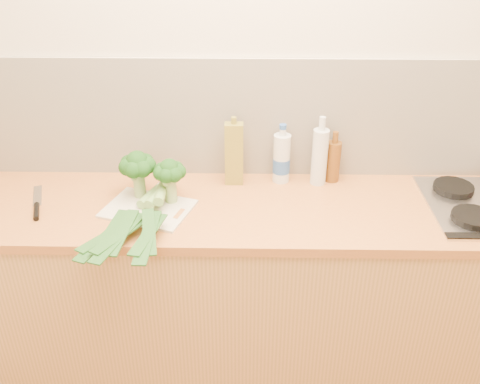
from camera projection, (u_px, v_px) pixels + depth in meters
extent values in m
plane|color=beige|center=(254.00, 90.00, 2.30)|extent=(3.50, 0.00, 3.50)
cube|color=silver|center=(254.00, 119.00, 2.36)|extent=(3.20, 0.02, 0.54)
cube|color=tan|center=(252.00, 292.00, 2.47)|extent=(3.20, 0.60, 0.86)
cube|color=#B47535|center=(253.00, 209.00, 2.25)|extent=(3.20, 0.62, 0.04)
cylinder|color=black|center=(473.00, 217.00, 2.11)|extent=(0.17, 0.17, 0.03)
cylinder|color=black|center=(453.00, 188.00, 2.32)|extent=(0.17, 0.17, 0.03)
cube|color=beige|center=(148.00, 209.00, 2.21)|extent=(0.41, 0.35, 0.01)
cylinder|color=#87A761|center=(140.00, 185.00, 2.26)|extent=(0.05, 0.05, 0.10)
sphere|color=#12390F|center=(137.00, 162.00, 2.21)|extent=(0.10, 0.10, 0.10)
sphere|color=#12390F|center=(148.00, 165.00, 2.21)|extent=(0.07, 0.07, 0.07)
sphere|color=#12390F|center=(145.00, 162.00, 2.24)|extent=(0.07, 0.07, 0.07)
sphere|color=#12390F|center=(137.00, 161.00, 2.25)|extent=(0.07, 0.07, 0.07)
sphere|color=#12390F|center=(129.00, 163.00, 2.23)|extent=(0.07, 0.07, 0.07)
sphere|color=#12390F|center=(127.00, 167.00, 2.20)|extent=(0.07, 0.07, 0.07)
sphere|color=#12390F|center=(133.00, 170.00, 2.18)|extent=(0.07, 0.07, 0.07)
sphere|color=#12390F|center=(142.00, 169.00, 2.19)|extent=(0.07, 0.07, 0.07)
cylinder|color=#87A761|center=(171.00, 190.00, 2.22)|extent=(0.05, 0.05, 0.10)
sphere|color=#12390F|center=(169.00, 169.00, 2.17)|extent=(0.08, 0.08, 0.08)
sphere|color=#12390F|center=(179.00, 172.00, 2.18)|extent=(0.06, 0.06, 0.06)
sphere|color=#12390F|center=(176.00, 168.00, 2.21)|extent=(0.06, 0.06, 0.06)
sphere|color=#12390F|center=(169.00, 167.00, 2.21)|extent=(0.06, 0.06, 0.06)
sphere|color=#12390F|center=(162.00, 170.00, 2.20)|extent=(0.06, 0.06, 0.06)
sphere|color=#12390F|center=(161.00, 173.00, 2.17)|extent=(0.06, 0.06, 0.06)
sphere|color=#12390F|center=(166.00, 176.00, 2.15)|extent=(0.06, 0.06, 0.06)
sphere|color=#12390F|center=(174.00, 175.00, 2.15)|extent=(0.06, 0.06, 0.06)
cylinder|color=white|center=(165.00, 183.00, 2.34)|extent=(0.08, 0.13, 0.04)
cylinder|color=#74A753|center=(150.00, 197.00, 2.24)|extent=(0.09, 0.15, 0.04)
cube|color=#224E1C|center=(109.00, 234.00, 2.00)|extent=(0.19, 0.28, 0.02)
cube|color=#224E1C|center=(106.00, 236.00, 1.98)|extent=(0.17, 0.34, 0.01)
cube|color=#224E1C|center=(111.00, 232.00, 2.00)|extent=(0.09, 0.28, 0.02)
cylinder|color=white|center=(168.00, 184.00, 2.29)|extent=(0.07, 0.12, 0.04)
cylinder|color=#74A753|center=(156.00, 197.00, 2.20)|extent=(0.08, 0.14, 0.04)
cube|color=#224E1C|center=(121.00, 234.00, 1.96)|extent=(0.18, 0.29, 0.02)
cube|color=#224E1C|center=(119.00, 237.00, 1.95)|extent=(0.15, 0.34, 0.01)
cube|color=#224E1C|center=(123.00, 232.00, 1.97)|extent=(0.07, 0.28, 0.02)
cylinder|color=white|center=(166.00, 178.00, 2.30)|extent=(0.04, 0.12, 0.04)
cylinder|color=#74A753|center=(161.00, 193.00, 2.19)|extent=(0.04, 0.15, 0.04)
cube|color=#224E1C|center=(149.00, 234.00, 1.93)|extent=(0.10, 0.30, 0.02)
cube|color=#224E1C|center=(148.00, 236.00, 1.92)|extent=(0.05, 0.34, 0.01)
cube|color=#224E1C|center=(149.00, 231.00, 1.94)|extent=(0.10, 0.28, 0.02)
cube|color=silver|center=(38.00, 196.00, 2.31)|extent=(0.09, 0.18, 0.00)
cylinder|color=black|center=(36.00, 211.00, 2.18)|extent=(0.06, 0.12, 0.02)
cube|color=olive|center=(234.00, 154.00, 2.34)|extent=(0.08, 0.05, 0.29)
cylinder|color=olive|center=(234.00, 120.00, 2.26)|extent=(0.02, 0.02, 0.03)
cylinder|color=silver|center=(320.00, 157.00, 2.35)|extent=(0.07, 0.07, 0.26)
cylinder|color=silver|center=(322.00, 124.00, 2.27)|extent=(0.03, 0.03, 0.06)
cylinder|color=brown|center=(333.00, 162.00, 2.39)|extent=(0.06, 0.06, 0.19)
cylinder|color=brown|center=(335.00, 137.00, 2.33)|extent=(0.03, 0.03, 0.05)
cylinder|color=silver|center=(282.00, 158.00, 2.37)|extent=(0.08, 0.08, 0.22)
cylinder|color=silver|center=(283.00, 132.00, 2.31)|extent=(0.03, 0.03, 0.03)
cylinder|color=#2D58A9|center=(281.00, 165.00, 2.39)|extent=(0.08, 0.08, 0.07)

